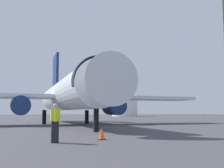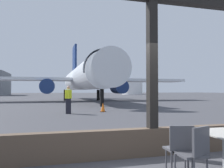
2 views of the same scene
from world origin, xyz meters
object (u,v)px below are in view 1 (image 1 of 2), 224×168
at_px(ground_crew_worker, 55,122).
at_px(traffic_cone, 102,134).
at_px(airplane, 69,94).
at_px(fuel_storage_tank, 125,108).

relative_size(ground_crew_worker, traffic_cone, 2.82).
xyz_separation_m(airplane, traffic_cone, (-1.11, -16.30, -2.96)).
relative_size(airplane, traffic_cone, 48.66).
xyz_separation_m(airplane, fuel_storage_tank, (25.27, 49.78, -0.65)).
bearing_deg(airplane, fuel_storage_tank, 63.08).
height_order(ground_crew_worker, traffic_cone, ground_crew_worker).
height_order(airplane, traffic_cone, airplane).
bearing_deg(fuel_storage_tank, traffic_cone, -111.77).
distance_m(ground_crew_worker, fuel_storage_tank, 72.72).
xyz_separation_m(traffic_cone, fuel_storage_tank, (26.38, 66.08, 2.32)).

